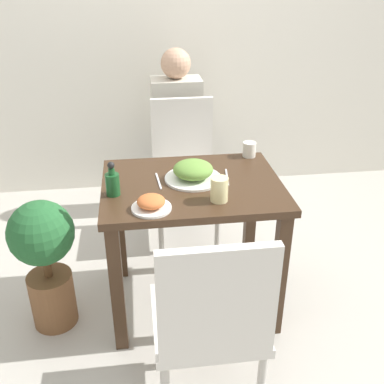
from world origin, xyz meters
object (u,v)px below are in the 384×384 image
at_px(chair_far, 184,162).
at_px(side_plate, 151,204).
at_px(person_figure, 177,134).
at_px(sauce_bottle, 112,183).
at_px(potted_plant_left, 45,255).
at_px(juice_glass, 219,189).
at_px(food_plate, 193,172).
at_px(chair_near, 211,319).
at_px(drink_cup, 249,149).

xyz_separation_m(chair_far, side_plate, (-0.25, -0.96, 0.24)).
height_order(side_plate, person_figure, person_figure).
relative_size(sauce_bottle, potted_plant_left, 0.23).
xyz_separation_m(chair_far, juice_glass, (0.05, -0.92, 0.27)).
distance_m(food_plate, person_figure, 1.06).
bearing_deg(food_plate, side_plate, -129.12).
bearing_deg(side_plate, food_plate, 50.88).
bearing_deg(side_plate, potted_plant_left, 162.35).
xyz_separation_m(sauce_bottle, potted_plant_left, (-0.35, 0.01, -0.37)).
relative_size(side_plate, person_figure, 0.15).
bearing_deg(side_plate, sauce_bottle, 136.36).
bearing_deg(chair_far, sauce_bottle, -117.46).
relative_size(juice_glass, sauce_bottle, 0.68).
distance_m(chair_far, juice_glass, 0.96).
height_order(juice_glass, person_figure, person_figure).
bearing_deg(person_figure, food_plate, -91.30).
distance_m(chair_far, person_figure, 0.35).
distance_m(chair_near, chair_far, 1.43).
relative_size(chair_far, sauce_bottle, 5.54).
distance_m(sauce_bottle, person_figure, 1.23).
height_order(drink_cup, juice_glass, juice_glass).
relative_size(food_plate, juice_glass, 2.50).
height_order(food_plate, person_figure, person_figure).
height_order(food_plate, sauce_bottle, sauce_bottle).
distance_m(chair_near, sauce_bottle, 0.77).
bearing_deg(chair_far, chair_near, -92.74).
bearing_deg(chair_near, food_plate, -92.59).
height_order(potted_plant_left, person_figure, person_figure).
bearing_deg(sauce_bottle, person_figure, 70.55).
bearing_deg(food_plate, person_figure, 88.70).
bearing_deg(drink_cup, juice_glass, -118.23).
height_order(chair_far, juice_glass, chair_far).
relative_size(chair_near, potted_plant_left, 1.30).
height_order(sauce_bottle, person_figure, person_figure).
bearing_deg(chair_near, drink_cup, -110.83).
height_order(juice_glass, potted_plant_left, juice_glass).
height_order(sauce_bottle, potted_plant_left, sauce_bottle).
bearing_deg(chair_far, juice_glass, -86.81).
relative_size(side_plate, drink_cup, 2.19).
height_order(food_plate, juice_glass, juice_glass).
relative_size(chair_far, drink_cup, 11.35).
xyz_separation_m(food_plate, drink_cup, (0.34, 0.25, -0.00)).
bearing_deg(juice_glass, potted_plant_left, 171.41).
bearing_deg(drink_cup, potted_plant_left, -161.91).
bearing_deg(juice_glass, side_plate, -172.37).
distance_m(chair_far, side_plate, 1.02).
xyz_separation_m(food_plate, side_plate, (-0.22, -0.27, -0.01)).
bearing_deg(chair_far, food_plate, -92.89).
xyz_separation_m(side_plate, sauce_bottle, (-0.17, 0.16, 0.03)).
xyz_separation_m(chair_far, drink_cup, (0.31, -0.44, 0.25)).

